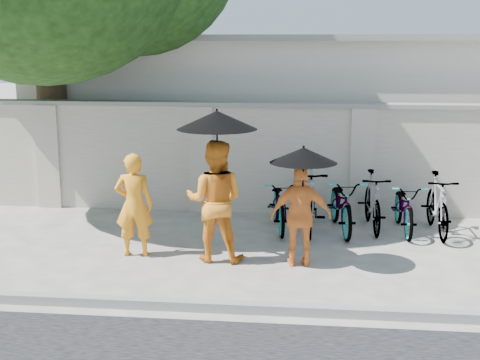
# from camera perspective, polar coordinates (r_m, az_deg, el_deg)

# --- Properties ---
(ground) EXTENTS (80.00, 80.00, 0.00)m
(ground) POSITION_cam_1_polar(r_m,az_deg,el_deg) (9.81, -0.36, -7.27)
(ground) COLOR #B7AD9F
(kerb) EXTENTS (40.00, 0.16, 0.12)m
(kerb) POSITION_cam_1_polar(r_m,az_deg,el_deg) (8.21, -1.73, -10.74)
(kerb) COLOR gray
(kerb) RESTS_ON ground
(compound_wall) EXTENTS (20.00, 0.30, 2.00)m
(compound_wall) POSITION_cam_1_polar(r_m,az_deg,el_deg) (12.60, 5.82, 1.68)
(compound_wall) COLOR beige
(compound_wall) RESTS_ON ground
(building_behind) EXTENTS (14.00, 6.00, 3.20)m
(building_behind) POSITION_cam_1_polar(r_m,az_deg,el_deg) (16.31, 9.51, 6.02)
(building_behind) COLOR beige
(building_behind) RESTS_ON ground
(monk_left) EXTENTS (0.61, 0.43, 1.58)m
(monk_left) POSITION_cam_1_polar(r_m,az_deg,el_deg) (10.16, -9.04, -2.11)
(monk_left) COLOR orange
(monk_left) RESTS_ON ground
(monk_center) EXTENTS (0.91, 0.73, 1.80)m
(monk_center) POSITION_cam_1_polar(r_m,az_deg,el_deg) (9.81, -2.15, -1.79)
(monk_center) COLOR orange
(monk_center) RESTS_ON ground
(parasol_center) EXTENTS (1.16, 1.16, 1.21)m
(parasol_center) POSITION_cam_1_polar(r_m,az_deg,el_deg) (9.51, -1.98, 5.14)
(parasol_center) COLOR black
(parasol_center) RESTS_ON ground
(monk_right) EXTENTS (0.90, 0.45, 1.48)m
(monk_right) POSITION_cam_1_polar(r_m,az_deg,el_deg) (9.62, 5.22, -3.08)
(monk_right) COLOR #FF903A
(monk_right) RESTS_ON ground
(parasol_right) EXTENTS (0.95, 0.95, 0.91)m
(parasol_right) POSITION_cam_1_polar(r_m,az_deg,el_deg) (9.35, 5.44, 2.12)
(parasol_right) COLOR black
(parasol_right) RESTS_ON ground
(bike_0) EXTENTS (0.81, 1.76, 0.89)m
(bike_0) POSITION_cam_1_polar(r_m,az_deg,el_deg) (11.54, 3.42, -2.05)
(bike_0) COLOR gray
(bike_0) RESTS_ON ground
(bike_1) EXTENTS (0.54, 1.89, 1.13)m
(bike_1) POSITION_cam_1_polar(r_m,az_deg,el_deg) (11.45, 6.06, -1.59)
(bike_1) COLOR gray
(bike_1) RESTS_ON ground
(bike_2) EXTENTS (0.87, 1.87, 0.95)m
(bike_2) POSITION_cam_1_polar(r_m,az_deg,el_deg) (11.50, 8.68, -2.07)
(bike_2) COLOR gray
(bike_2) RESTS_ON ground
(bike_3) EXTENTS (0.57, 1.70, 1.00)m
(bike_3) POSITION_cam_1_polar(r_m,az_deg,el_deg) (11.69, 11.25, -1.79)
(bike_3) COLOR gray
(bike_3) RESTS_ON ground
(bike_4) EXTENTS (0.63, 1.67, 0.87)m
(bike_4) POSITION_cam_1_polar(r_m,az_deg,el_deg) (11.67, 13.86, -2.27)
(bike_4) COLOR gray
(bike_4) RESTS_ON ground
(bike_5) EXTENTS (0.52, 1.72, 1.03)m
(bike_5) POSITION_cam_1_polar(r_m,az_deg,el_deg) (11.67, 16.50, -2.01)
(bike_5) COLOR gray
(bike_5) RESTS_ON ground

